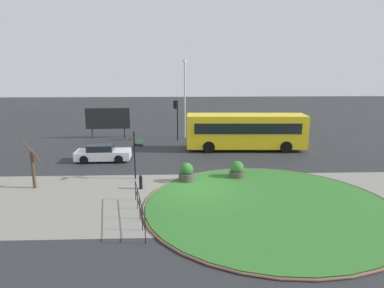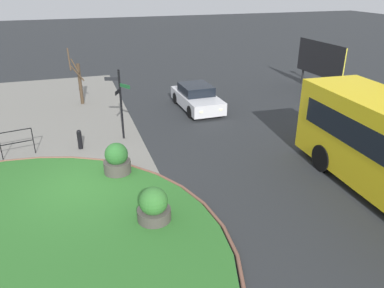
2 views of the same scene
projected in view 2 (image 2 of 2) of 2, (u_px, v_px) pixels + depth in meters
ground at (84, 187)px, 12.78m from camera, size 120.00×120.00×0.00m
sidewalk_paving at (32, 195)px, 12.30m from camera, size 32.00×8.67×0.02m
signpost_directional at (120, 100)px, 15.87m from camera, size 0.81×0.94×3.12m
bollard_foreground at (80, 139)px, 15.47m from camera, size 0.19×0.19×0.86m
car_near_lane at (197, 98)px, 20.22m from camera, size 4.11×1.88×1.30m
billboard_left at (320, 59)px, 23.12m from camera, size 4.31×0.32×3.00m
planter_near_signpost at (154, 207)px, 10.77m from camera, size 0.99×0.99×1.13m
planter_kerbside at (117, 161)px, 13.39m from camera, size 0.97×0.97×1.23m
street_tree_bare at (79, 80)px, 20.62m from camera, size 0.90×0.73×3.09m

